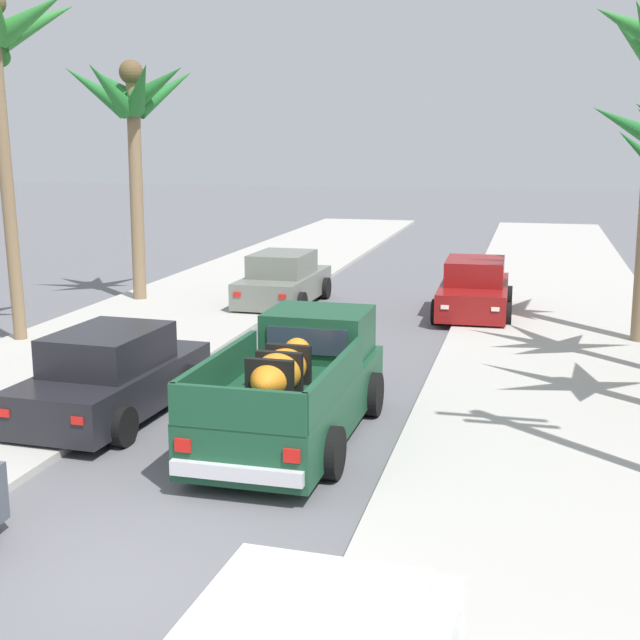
% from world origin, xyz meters
% --- Properties ---
extents(ground_plane, '(160.00, 160.00, 0.00)m').
position_xyz_m(ground_plane, '(0.00, 0.00, 0.00)').
color(ground_plane, slate).
extents(sidewalk_left, '(5.29, 60.00, 0.12)m').
position_xyz_m(sidewalk_left, '(-5.06, 12.00, 0.06)').
color(sidewalk_left, '#B2AFA8').
rests_on(sidewalk_left, ground).
extents(sidewalk_right, '(5.29, 60.00, 0.12)m').
position_xyz_m(sidewalk_right, '(5.06, 12.00, 0.06)').
color(sidewalk_right, '#B2AFA8').
rests_on(sidewalk_right, ground).
extents(curb_left, '(0.16, 60.00, 0.10)m').
position_xyz_m(curb_left, '(-3.82, 12.00, 0.05)').
color(curb_left, silver).
rests_on(curb_left, ground).
extents(curb_right, '(0.16, 60.00, 0.10)m').
position_xyz_m(curb_right, '(3.82, 12.00, 0.05)').
color(curb_right, silver).
rests_on(curb_right, ground).
extents(pickup_truck, '(2.27, 5.24, 1.80)m').
position_xyz_m(pickup_truck, '(0.74, 5.03, 0.81)').
color(pickup_truck, '#19472D').
rests_on(pickup_truck, ground).
extents(car_left_near, '(2.10, 4.29, 1.54)m').
position_xyz_m(car_left_near, '(2.81, 15.57, 0.71)').
color(car_left_near, maroon).
rests_on(car_left_near, ground).
extents(car_right_near, '(2.09, 4.29, 1.54)m').
position_xyz_m(car_right_near, '(-2.62, 15.78, 0.71)').
color(car_right_near, slate).
rests_on(car_right_near, ground).
extents(car_left_mid, '(2.18, 4.33, 1.54)m').
position_xyz_m(car_left_mid, '(-2.58, 5.24, 0.71)').
color(car_left_mid, black).
rests_on(car_left_mid, ground).
extents(palm_tree_left_fore, '(3.64, 3.74, 6.88)m').
position_xyz_m(palm_tree_left_fore, '(-6.83, 15.20, 5.63)').
color(palm_tree_left_fore, '#846B4C').
rests_on(palm_tree_left_fore, ground).
extents(palm_tree_left_back, '(3.36, 3.31, 7.92)m').
position_xyz_m(palm_tree_left_back, '(-7.16, 9.62, 6.67)').
color(palm_tree_left_back, '#846B4C').
rests_on(palm_tree_left_back, ground).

